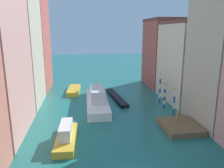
{
  "coord_description": "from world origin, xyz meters",
  "views": [
    {
      "loc": [
        -3.84,
        -14.68,
        12.0
      ],
      "look_at": [
        2.16,
        28.15,
        1.5
      ],
      "focal_mm": 35.47,
      "sensor_mm": 36.0,
      "label": 1
    }
  ],
  "objects_px": {
    "mooring_pole_2": "(160,87)",
    "motorboat_1": "(66,135)",
    "vaporetto_white": "(97,100)",
    "mooring_pole_1": "(165,95)",
    "motorboat_0": "(74,90)",
    "person_on_dock": "(177,118)",
    "waterfront_dock": "(180,126)",
    "gondola_black": "(116,97)",
    "mooring_pole_0": "(174,102)"
  },
  "relations": [
    {
      "from": "gondola_black",
      "to": "person_on_dock",
      "type": "bearing_deg",
      "value": -67.43
    },
    {
      "from": "vaporetto_white",
      "to": "gondola_black",
      "type": "relative_size",
      "value": 1.2
    },
    {
      "from": "motorboat_0",
      "to": "mooring_pole_2",
      "type": "bearing_deg",
      "value": -30.8
    },
    {
      "from": "person_on_dock",
      "to": "motorboat_0",
      "type": "distance_m",
      "value": 23.06
    },
    {
      "from": "mooring_pole_1",
      "to": "motorboat_0",
      "type": "bearing_deg",
      "value": 142.0
    },
    {
      "from": "mooring_pole_1",
      "to": "mooring_pole_2",
      "type": "distance_m",
      "value": 2.67
    },
    {
      "from": "mooring_pole_0",
      "to": "mooring_pole_1",
      "type": "distance_m",
      "value": 3.11
    },
    {
      "from": "mooring_pole_2",
      "to": "motorboat_0",
      "type": "xyz_separation_m",
      "value": [
        -14.62,
        8.71,
        -2.27
      ]
    },
    {
      "from": "vaporetto_white",
      "to": "waterfront_dock",
      "type": "bearing_deg",
      "value": -45.88
    },
    {
      "from": "person_on_dock",
      "to": "mooring_pole_2",
      "type": "distance_m",
      "value": 10.26
    },
    {
      "from": "waterfront_dock",
      "to": "motorboat_1",
      "type": "xyz_separation_m",
      "value": [
        -13.88,
        -1.43,
        0.44
      ]
    },
    {
      "from": "motorboat_1",
      "to": "mooring_pole_0",
      "type": "bearing_deg",
      "value": 21.96
    },
    {
      "from": "mooring_pole_1",
      "to": "motorboat_1",
      "type": "distance_m",
      "value": 17.38
    },
    {
      "from": "mooring_pole_2",
      "to": "vaporetto_white",
      "type": "bearing_deg",
      "value": -177.97
    },
    {
      "from": "mooring_pole_1",
      "to": "motorboat_0",
      "type": "relative_size",
      "value": 0.57
    },
    {
      "from": "vaporetto_white",
      "to": "motorboat_1",
      "type": "distance_m",
      "value": 12.13
    },
    {
      "from": "waterfront_dock",
      "to": "gondola_black",
      "type": "xyz_separation_m",
      "value": [
        -5.9,
        13.62,
        -0.08
      ]
    },
    {
      "from": "mooring_pole_2",
      "to": "gondola_black",
      "type": "relative_size",
      "value": 0.49
    },
    {
      "from": "mooring_pole_2",
      "to": "vaporetto_white",
      "type": "height_order",
      "value": "mooring_pole_2"
    },
    {
      "from": "mooring_pole_1",
      "to": "vaporetto_white",
      "type": "distance_m",
      "value": 10.76
    },
    {
      "from": "waterfront_dock",
      "to": "mooring_pole_0",
      "type": "xyz_separation_m",
      "value": [
        1.08,
        4.6,
        1.71
      ]
    },
    {
      "from": "waterfront_dock",
      "to": "mooring_pole_1",
      "type": "distance_m",
      "value": 7.95
    },
    {
      "from": "motorboat_0",
      "to": "motorboat_1",
      "type": "relative_size",
      "value": 1.02
    },
    {
      "from": "mooring_pole_0",
      "to": "vaporetto_white",
      "type": "height_order",
      "value": "mooring_pole_0"
    },
    {
      "from": "motorboat_0",
      "to": "gondola_black",
      "type": "bearing_deg",
      "value": -34.93
    },
    {
      "from": "waterfront_dock",
      "to": "motorboat_0",
      "type": "distance_m",
      "value": 23.4
    },
    {
      "from": "waterfront_dock",
      "to": "person_on_dock",
      "type": "distance_m",
      "value": 1.15
    },
    {
      "from": "person_on_dock",
      "to": "mooring_pole_2",
      "type": "xyz_separation_m",
      "value": [
        1.32,
        10.09,
        1.26
      ]
    },
    {
      "from": "person_on_dock",
      "to": "gondola_black",
      "type": "xyz_separation_m",
      "value": [
        -5.58,
        13.41,
        -1.16
      ]
    },
    {
      "from": "mooring_pole_1",
      "to": "motorboat_1",
      "type": "bearing_deg",
      "value": -148.19
    },
    {
      "from": "mooring_pole_1",
      "to": "mooring_pole_2",
      "type": "bearing_deg",
      "value": 86.94
    },
    {
      "from": "mooring_pole_0",
      "to": "motorboat_0",
      "type": "relative_size",
      "value": 0.57
    },
    {
      "from": "gondola_black",
      "to": "waterfront_dock",
      "type": "bearing_deg",
      "value": -66.57
    },
    {
      "from": "mooring_pole_2",
      "to": "vaporetto_white",
      "type": "distance_m",
      "value": 10.75
    },
    {
      "from": "waterfront_dock",
      "to": "mooring_pole_2",
      "type": "height_order",
      "value": "mooring_pole_2"
    },
    {
      "from": "vaporetto_white",
      "to": "gondola_black",
      "type": "bearing_deg",
      "value": 44.77
    },
    {
      "from": "waterfront_dock",
      "to": "person_on_dock",
      "type": "height_order",
      "value": "person_on_dock"
    },
    {
      "from": "mooring_pole_2",
      "to": "motorboat_1",
      "type": "distance_m",
      "value": 19.04
    },
    {
      "from": "mooring_pole_1",
      "to": "mooring_pole_2",
      "type": "height_order",
      "value": "mooring_pole_2"
    },
    {
      "from": "motorboat_0",
      "to": "waterfront_dock",
      "type": "bearing_deg",
      "value": -54.38
    },
    {
      "from": "waterfront_dock",
      "to": "mooring_pole_1",
      "type": "xyz_separation_m",
      "value": [
        0.85,
        7.71,
        1.74
      ]
    },
    {
      "from": "mooring_pole_0",
      "to": "motorboat_1",
      "type": "bearing_deg",
      "value": -158.04
    },
    {
      "from": "mooring_pole_0",
      "to": "motorboat_1",
      "type": "xyz_separation_m",
      "value": [
        -14.96,
        -6.03,
        -1.26
      ]
    },
    {
      "from": "waterfront_dock",
      "to": "motorboat_1",
      "type": "height_order",
      "value": "motorboat_1"
    },
    {
      "from": "mooring_pole_0",
      "to": "mooring_pole_2",
      "type": "xyz_separation_m",
      "value": [
        -0.09,
        5.7,
        0.64
      ]
    },
    {
      "from": "waterfront_dock",
      "to": "gondola_black",
      "type": "distance_m",
      "value": 14.85
    },
    {
      "from": "waterfront_dock",
      "to": "vaporetto_white",
      "type": "xyz_separation_m",
      "value": [
        -9.63,
        9.93,
        0.75
      ]
    },
    {
      "from": "person_on_dock",
      "to": "gondola_black",
      "type": "relative_size",
      "value": 0.15
    },
    {
      "from": "person_on_dock",
      "to": "mooring_pole_2",
      "type": "bearing_deg",
      "value": 82.55
    },
    {
      "from": "person_on_dock",
      "to": "gondola_black",
      "type": "distance_m",
      "value": 14.57
    }
  ]
}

